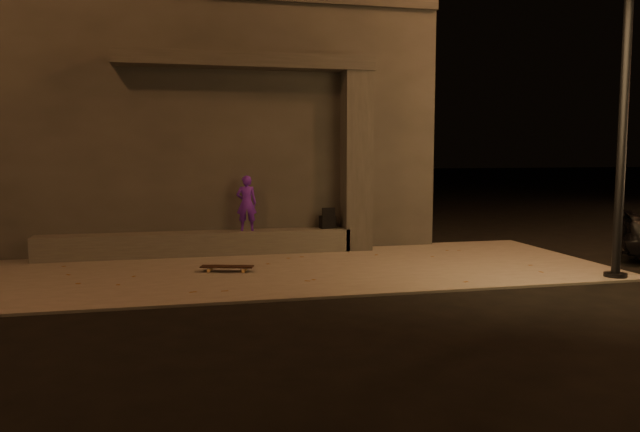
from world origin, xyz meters
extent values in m
plane|color=black|center=(0.00, 0.00, 0.00)|extent=(120.00, 120.00, 0.00)
cube|color=slate|center=(0.00, 2.00, 0.02)|extent=(11.00, 4.40, 0.04)
cube|color=#363431|center=(-1.00, 6.50, 2.60)|extent=(9.00, 5.00, 5.20)
cube|color=#4C4844|center=(-1.50, 3.75, 0.27)|extent=(6.00, 0.55, 0.45)
cube|color=#363431|center=(1.70, 3.75, 1.84)|extent=(0.55, 0.55, 3.60)
cube|color=#363431|center=(-0.50, 3.80, 3.78)|extent=(5.00, 0.70, 0.28)
imported|color=#571BB3|center=(-0.54, 3.75, 1.04)|extent=(0.42, 0.30, 1.09)
cube|color=black|center=(1.10, 3.75, 0.62)|extent=(0.33, 0.24, 0.25)
cube|color=black|center=(1.10, 3.75, 0.83)|extent=(0.27, 0.08, 0.18)
cube|color=black|center=(-1.09, 1.91, 0.13)|extent=(0.91, 0.46, 0.02)
cylinder|color=tan|center=(-0.79, 1.91, 0.07)|extent=(0.07, 0.05, 0.06)
cylinder|color=tan|center=(-0.83, 1.75, 0.07)|extent=(0.07, 0.05, 0.06)
cylinder|color=tan|center=(-1.35, 2.08, 0.07)|extent=(0.07, 0.05, 0.06)
cylinder|color=tan|center=(-1.39, 1.91, 0.07)|extent=(0.07, 0.05, 0.06)
cube|color=#99999E|center=(-0.81, 1.83, 0.11)|extent=(0.10, 0.19, 0.02)
cube|color=#99999E|center=(-1.37, 1.99, 0.11)|extent=(0.10, 0.19, 0.02)
cylinder|color=black|center=(4.98, 0.07, 3.70)|extent=(0.14, 0.14, 7.40)
cylinder|color=black|center=(4.98, 0.07, 0.05)|extent=(0.36, 0.36, 0.10)
camera|label=1|loc=(-1.91, -8.47, 2.06)|focal=35.00mm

